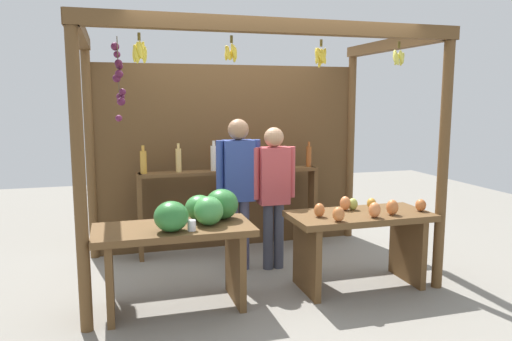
% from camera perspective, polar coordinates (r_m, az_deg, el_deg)
% --- Properties ---
extents(ground_plane, '(12.00, 12.00, 0.00)m').
position_cam_1_polar(ground_plane, '(5.37, -0.58, -11.61)').
color(ground_plane, gray).
rests_on(ground_plane, ground).
extents(market_stall, '(3.38, 2.01, 2.49)m').
position_cam_1_polar(market_stall, '(5.50, -1.98, 4.18)').
color(market_stall, brown).
rests_on(market_stall, ground).
extents(fruit_counter_left, '(1.37, 0.70, 1.02)m').
position_cam_1_polar(fruit_counter_left, '(4.35, -8.11, -7.05)').
color(fruit_counter_left, brown).
rests_on(fruit_counter_left, ground).
extents(fruit_counter_right, '(1.37, 0.64, 0.89)m').
position_cam_1_polar(fruit_counter_right, '(4.89, 12.03, -6.90)').
color(fruit_counter_right, brown).
rests_on(fruit_counter_right, ground).
extents(bottle_shelf_unit, '(2.17, 0.22, 1.35)m').
position_cam_1_polar(bottle_shelf_unit, '(5.81, -3.10, -1.89)').
color(bottle_shelf_unit, brown).
rests_on(bottle_shelf_unit, ground).
extents(vendor_man, '(0.48, 0.22, 1.63)m').
position_cam_1_polar(vendor_man, '(5.16, -2.05, -1.18)').
color(vendor_man, '#494966').
rests_on(vendor_man, ground).
extents(vendor_woman, '(0.48, 0.21, 1.54)m').
position_cam_1_polar(vendor_woman, '(5.21, 2.07, -1.78)').
color(vendor_woman, '#3C3F4E').
rests_on(vendor_woman, ground).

